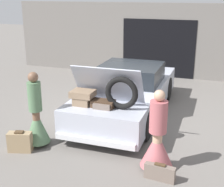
% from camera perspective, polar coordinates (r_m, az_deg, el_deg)
% --- Properties ---
extents(ground_plane, '(40.00, 40.00, 0.00)m').
position_cam_1_polar(ground_plane, '(8.63, 2.82, -3.53)').
color(ground_plane, slate).
extents(garage_wall_back, '(12.00, 0.14, 2.80)m').
position_cam_1_polar(garage_wall_back, '(12.29, 8.55, 9.53)').
color(garage_wall_back, slate).
rests_on(garage_wall_back, ground_plane).
extents(car, '(1.87, 4.84, 1.68)m').
position_cam_1_polar(car, '(8.42, 2.87, 0.22)').
color(car, '#B2B7C6').
rests_on(car, ground_plane).
extents(person_left, '(0.54, 0.54, 1.63)m').
position_cam_1_polar(person_left, '(6.84, -13.65, -4.66)').
color(person_left, brown).
rests_on(person_left, ground_plane).
extents(person_right, '(0.61, 0.61, 1.56)m').
position_cam_1_polar(person_right, '(5.84, 8.27, -8.82)').
color(person_right, tan).
rests_on(person_right, ground_plane).
extents(suitcase_beside_left_person, '(0.53, 0.34, 0.45)m').
position_cam_1_polar(suitcase_beside_left_person, '(6.82, -16.48, -8.48)').
color(suitcase_beside_left_person, '#9E8460').
rests_on(suitcase_beside_left_person, ground_plane).
extents(suitcase_beside_right_person, '(0.56, 0.18, 0.32)m').
position_cam_1_polar(suitcase_beside_right_person, '(5.72, 8.71, -14.10)').
color(suitcase_beside_right_person, '#75665B').
rests_on(suitcase_beside_right_person, ground_plane).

